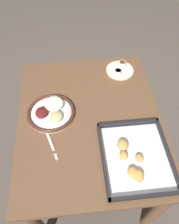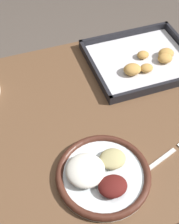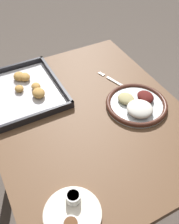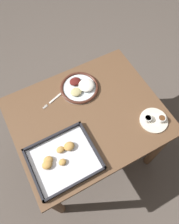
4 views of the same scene
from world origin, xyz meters
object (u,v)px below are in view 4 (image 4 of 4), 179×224
object	(u,v)px
fork	(56,97)
saucer_plate	(154,120)
baking_tray	(62,159)
dinner_plate	(80,87)

from	to	relation	value
fork	saucer_plate	world-z (taller)	saucer_plate
fork	saucer_plate	size ratio (longest dim) A/B	1.15
baking_tray	fork	bearing A→B (deg)	-109.40
fork	dinner_plate	bearing A→B (deg)	158.66
dinner_plate	fork	world-z (taller)	dinner_plate
dinner_plate	saucer_plate	world-z (taller)	dinner_plate
saucer_plate	dinner_plate	bearing A→B (deg)	-55.82
dinner_plate	fork	size ratio (longest dim) A/B	1.28
fork	baking_tray	distance (m)	0.42
saucer_plate	baking_tray	world-z (taller)	baking_tray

